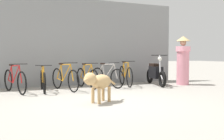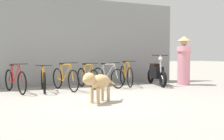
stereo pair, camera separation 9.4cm
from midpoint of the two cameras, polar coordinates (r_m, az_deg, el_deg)
ground_plane at (r=6.07m, az=-1.65°, el=-7.01°), size 60.00×60.00×0.00m
shop_wall_back at (r=9.46m, az=-10.17°, el=6.05°), size 8.63×0.20×3.08m
bicycle_0 at (r=8.01m, az=-20.76°, el=-2.17°), size 0.58×1.69×0.85m
bicycle_1 at (r=8.04m, az=-15.12°, el=-2.21°), size 0.46×1.65×0.80m
bicycle_2 at (r=8.12m, az=-10.58°, el=-1.87°), size 0.53×1.70×0.86m
bicycle_3 at (r=8.59m, az=-5.80°, el=-1.64°), size 0.46×1.59×0.83m
bicycle_4 at (r=8.78m, az=-1.41°, el=-1.50°), size 0.61×1.56×0.84m
bicycle_5 at (r=9.15m, az=2.66°, el=-1.19°), size 0.46×1.61×0.88m
motorcycle at (r=9.47m, az=9.21°, el=-0.71°), size 0.64×1.84×1.08m
stray_dog at (r=5.91m, az=-3.40°, el=-2.64°), size 1.01×0.67×0.71m
person_in_robes at (r=9.78m, az=14.93°, el=2.23°), size 0.70×0.70×1.76m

